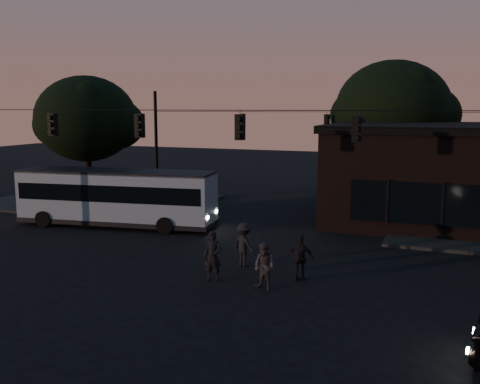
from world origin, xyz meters
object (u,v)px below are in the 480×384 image
(pedestrian_a, at_px, (213,256))
(pedestrian_d, at_px, (244,245))
(building, at_px, (474,174))
(pedestrian_b, at_px, (264,266))
(pedestrian_c, at_px, (301,258))
(bus, at_px, (117,195))

(pedestrian_a, bearing_deg, pedestrian_d, 73.10)
(building, bearing_deg, pedestrian_b, -116.56)
(pedestrian_b, height_order, pedestrian_c, pedestrian_c)
(bus, bearing_deg, pedestrian_a, -45.36)
(building, distance_m, bus, 19.35)
(building, xyz_separation_m, pedestrian_b, (-7.17, -14.35, -1.88))
(pedestrian_a, bearing_deg, pedestrian_c, 15.53)
(pedestrian_d, bearing_deg, pedestrian_c, -172.79)
(building, relative_size, pedestrian_d, 8.73)
(pedestrian_c, distance_m, pedestrian_d, 2.75)
(bus, xyz_separation_m, pedestrian_a, (8.55, -6.56, -0.75))
(pedestrian_b, bearing_deg, pedestrian_a, -163.01)
(pedestrian_b, distance_m, pedestrian_d, 2.87)
(building, bearing_deg, bus, -156.88)
(building, height_order, pedestrian_b, building)
(building, bearing_deg, pedestrian_d, -126.30)
(building, relative_size, pedestrian_c, 8.92)
(pedestrian_d, bearing_deg, pedestrian_b, 152.70)
(pedestrian_b, xyz_separation_m, pedestrian_c, (0.94, 1.38, 0.03))
(pedestrian_a, xyz_separation_m, pedestrian_d, (0.41, 2.16, -0.05))
(pedestrian_b, xyz_separation_m, pedestrian_d, (-1.63, 2.36, 0.05))
(bus, distance_m, pedestrian_b, 12.60)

